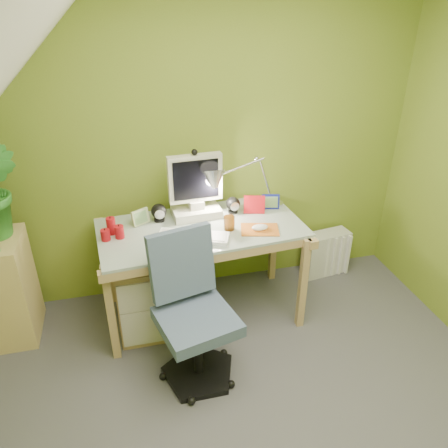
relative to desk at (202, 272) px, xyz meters
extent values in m
cube|color=#4F4F54|center=(0.12, -1.18, -0.38)|extent=(3.20, 3.20, 0.01)
cube|color=olive|center=(0.12, 0.42, 0.83)|extent=(3.20, 0.01, 2.40)
cube|color=white|center=(-0.08, -0.14, 0.39)|extent=(0.49, 0.31, 0.02)
cube|color=#C0641E|center=(0.38, -0.14, 0.38)|extent=(0.29, 0.24, 0.01)
ellipsoid|color=white|center=(0.38, -0.14, 0.39)|extent=(0.12, 0.08, 0.04)
cylinder|color=#955115|center=(0.18, -0.08, 0.42)|extent=(0.08, 0.08, 0.10)
cube|color=red|center=(0.42, 0.12, 0.44)|extent=(0.15, 0.06, 0.13)
cube|color=navy|center=(0.56, 0.16, 0.43)|extent=(0.13, 0.05, 0.11)
cube|color=#A9BB81|center=(-0.40, 0.14, 0.43)|extent=(0.12, 0.08, 0.11)
cube|color=#D5B670|center=(-1.33, 0.10, 0.01)|extent=(0.29, 0.44, 0.77)
cube|color=silver|center=(1.13, 0.28, -0.18)|extent=(0.41, 0.21, 0.39)
camera|label=1|loc=(-0.48, -2.61, 1.82)|focal=35.00mm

